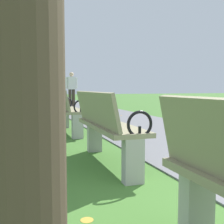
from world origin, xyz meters
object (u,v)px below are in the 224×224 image
at_px(park_bench_2, 106,125).
at_px(park_bench_4, 51,103).
at_px(park_bench_3, 67,110).
at_px(pedestrian_walking, 72,88).

relative_size(park_bench_2, park_bench_4, 0.99).
xyz_separation_m(park_bench_3, pedestrian_walking, (1.41, 6.75, 0.44)).
distance_m(park_bench_2, park_bench_3, 2.61).
distance_m(park_bench_2, pedestrian_walking, 9.47).
xyz_separation_m(park_bench_3, park_bench_4, (0.00, 2.70, 0.00)).
distance_m(park_bench_2, park_bench_4, 5.31).
xyz_separation_m(park_bench_2, park_bench_3, (-0.00, 2.61, 0.00)).
bearing_deg(park_bench_4, park_bench_2, -90.00).
bearing_deg(pedestrian_walking, park_bench_4, -109.16).
bearing_deg(park_bench_2, pedestrian_walking, 81.45).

